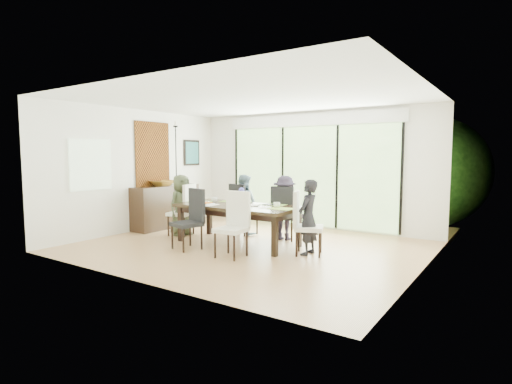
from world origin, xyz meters
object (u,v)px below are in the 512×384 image
Objects in this scene: chair_left_end at (181,209)px; vase at (242,202)px; chair_far_right at (285,212)px; chair_far_left at (245,209)px; person_far_left at (244,204)px; person_left_end at (181,205)px; cup_a at (214,199)px; laptop at (201,202)px; sideboard at (166,206)px; chair_near_left at (187,219)px; chair_right_end at (309,223)px; chair_near_right at (231,225)px; cup_b at (241,204)px; bowl at (162,183)px; person_far_right at (285,208)px; table_top at (238,207)px; cup_c at (277,205)px; person_right_end at (308,217)px.

vase is (1.55, 0.05, 0.26)m from chair_left_end.
chair_far_right is 0.98m from vase.
chair_far_left is 0.85× the size of person_far_left.
person_left_end reaches higher than cup_a.
sideboard reaches higher than laptop.
chair_left_end is 1.33m from chair_near_left.
chair_near_left is at bearing 91.96° from chair_right_end.
cup_b is at bearing 111.43° from chair_near_right.
chair_left_end is 1.34m from person_far_left.
person_left_end and person_far_left have the same top height.
bowl is (-0.97, 0.38, 0.40)m from person_left_end.
cup_b reaches higher than laptop.
table_top is at bearing 50.40° from person_far_right.
person_right_end is at bearing -8.37° from cup_c.
vase is at bearing 131.43° from person_far_left.
person_left_end is at bearing 76.85° from chair_left_end.
chair_right_end is at bearing 124.94° from chair_far_right.
chair_near_left is 1.04m from cup_b.
chair_far_left is 1.96m from chair_near_right.
cup_a is (0.15, 0.25, 0.03)m from laptop.
chair_far_right is 0.85× the size of person_left_end.
chair_left_end is at bearing -21.87° from bowl.
person_far_right is at bearing 56.47° from table_top.
person_right_end is at bearing 38.59° from chair_near_right.
chair_near_right is 3.24m from sideboard.
chair_right_end is 0.85× the size of person_far_left.
chair_far_left and chair_far_right have the same top height.
person_right_end is (0.98, 0.87, 0.09)m from chair_near_right.
table_top is at bearing -91.76° from person_right_end.
cup_c is (2.30, 0.10, 0.25)m from chair_left_end.
person_left_end is 10.40× the size of cup_c.
table_top is 1.03m from chair_far_right.
sideboard is (-3.00, -0.35, -0.15)m from person_far_right.
chair_near_left is 0.85× the size of person_right_end.
laptop is (0.65, -0.10, 0.21)m from chair_left_end.
bowl is at bearing -4.31° from chair_far_right.
person_far_left reaches higher than vase.
chair_right_end is 3.99m from bowl.
chair_near_right is at bearing -63.94° from vase.
chair_far_left is 1.00m from person_far_right.
cup_a is at bearing 172.41° from vase.
sideboard is at bearing 152.38° from chair_near_right.
chair_far_left is at bearing 10.52° from sideboard.
chair_far_right is at bearing 67.17° from cup_b.
chair_far_right is 8.87× the size of cup_a.
chair_far_right is (2.05, 0.85, 0.00)m from chair_left_end.
person_left_end is (-2.03, -0.85, 0.09)m from chair_far_right.
person_far_right is 3.06m from bowl.
person_far_left is 3.91× the size of laptop.
person_far_right reaches higher than sideboard.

